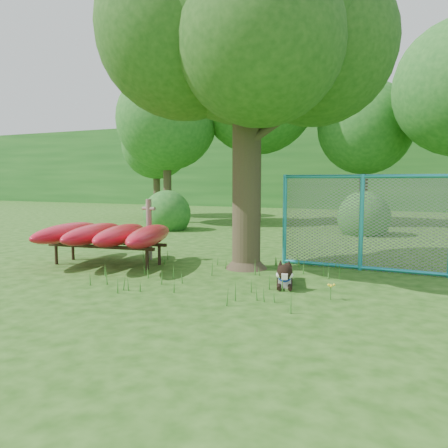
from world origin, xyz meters
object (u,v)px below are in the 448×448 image
at_px(kayak_rack, 107,234).
at_px(fence_section, 361,222).
at_px(oak_tree, 246,26).
at_px(husky_dog, 285,276).

relative_size(kayak_rack, fence_section, 0.96).
xyz_separation_m(oak_tree, husky_dog, (1.24, -1.20, -4.81)).
distance_m(kayak_rack, husky_dog, 4.19).
xyz_separation_m(kayak_rack, husky_dog, (4.15, -0.29, -0.50)).
height_order(kayak_rack, fence_section, fence_section).
distance_m(oak_tree, fence_section, 4.66).
relative_size(oak_tree, kayak_rack, 2.29).
bearing_deg(kayak_rack, oak_tree, 10.00).
bearing_deg(kayak_rack, husky_dog, -11.43).
relative_size(oak_tree, husky_dog, 6.49).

